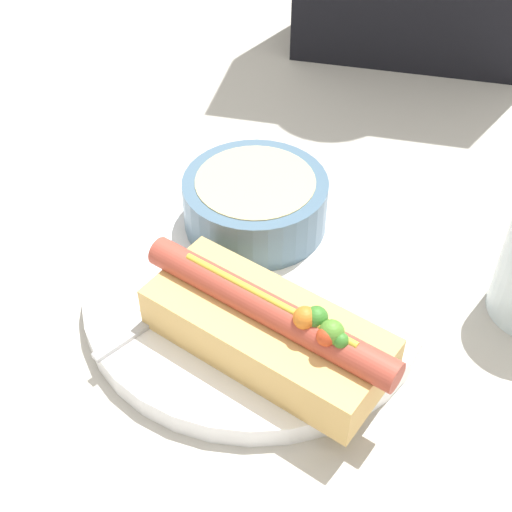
{
  "coord_description": "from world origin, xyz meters",
  "views": [
    {
      "loc": [
        0.09,
        -0.38,
        0.42
      ],
      "look_at": [
        0.0,
        0.0,
        0.05
      ],
      "focal_mm": 50.0,
      "sensor_mm": 36.0,
      "label": 1
    }
  ],
  "objects": [
    {
      "name": "soup_bowl",
      "position": [
        -0.02,
        0.07,
        0.04
      ],
      "size": [
        0.12,
        0.12,
        0.05
      ],
      "color": "slate",
      "rests_on": "dinner_plate"
    },
    {
      "name": "hot_dog",
      "position": [
        0.02,
        -0.06,
        0.04
      ],
      "size": [
        0.19,
        0.14,
        0.06
      ],
      "rotation": [
        0.0,
        0.0,
        -0.4
      ],
      "color": "#DBAD60",
      "rests_on": "dinner_plate"
    },
    {
      "name": "spoon",
      "position": [
        -0.04,
        -0.01,
        0.02
      ],
      "size": [
        0.09,
        0.13,
        0.01
      ],
      "rotation": [
        0.0,
        0.0,
        1.0
      ],
      "color": "#B7B7BC",
      "rests_on": "dinner_plate"
    },
    {
      "name": "ground_plane",
      "position": [
        0.0,
        0.0,
        0.0
      ],
      "size": [
        4.0,
        4.0,
        0.0
      ],
      "primitive_type": "plane",
      "color": "#BCB7AD"
    },
    {
      "name": "dinner_plate",
      "position": [
        0.0,
        0.0,
        0.01
      ],
      "size": [
        0.27,
        0.27,
        0.02
      ],
      "color": "white",
      "rests_on": "ground_plane"
    }
  ]
}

